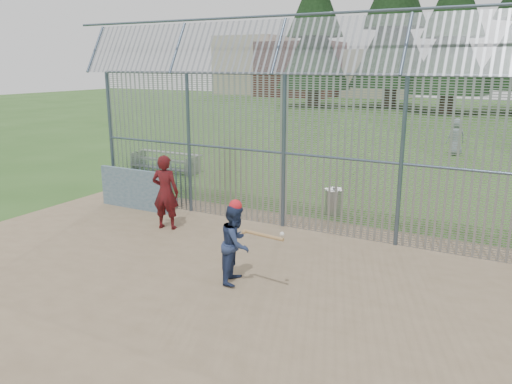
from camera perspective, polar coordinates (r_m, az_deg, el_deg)
The scene contains 11 objects.
ground at distance 10.58m, azimuth -5.24°, elevation -9.24°, with size 120.00×120.00×0.00m, color #2D511E.
dirt_infield at distance 10.20m, azimuth -6.81°, elevation -10.15°, with size 14.00×10.00×0.02m, color #756047.
dugout_wall at distance 15.27m, azimuth -13.70°, elevation 0.33°, with size 2.50×0.12×1.20m, color #38566B.
batter at distance 9.86m, azimuth -2.32°, elevation -5.91°, with size 0.77×0.60×1.58m, color navy.
onlooker at distance 13.16m, azimuth -10.31°, elevation -0.02°, with size 0.72×0.47×1.96m, color maroon.
bg_kid_standing at distance 25.59m, azimuth 21.90°, elevation 5.86°, with size 0.85×0.56×1.75m, color slate.
batting_gear at distance 9.54m, azimuth -1.60°, elevation -2.38°, with size 1.25×0.36×0.61m.
trash_can at distance 14.58m, azimuth 8.91°, elevation -1.07°, with size 0.56×0.56×0.82m.
bleacher at distance 20.54m, azimuth -10.34°, elevation 3.48°, with size 3.00×0.95×0.72m.
backstop_fence at distance 12.16m, azimuth 10.82°, elevation 5.31°, with size 20.09×0.81×5.30m.
distant_buildings at distance 70.58m, azimuth 4.68°, elevation 13.90°, with size 26.50×10.50×8.00m.
Camera 1 is at (5.43, -8.02, 4.24)m, focal length 35.00 mm.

